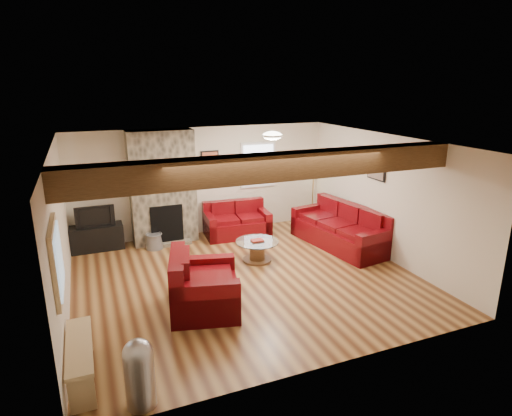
% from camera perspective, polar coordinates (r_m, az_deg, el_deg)
% --- Properties ---
extents(room, '(8.00, 8.00, 8.00)m').
position_cam_1_polar(room, '(7.51, -1.36, -0.74)').
color(room, '#572E17').
rests_on(room, ground).
extents(floor, '(6.00, 6.00, 0.00)m').
position_cam_1_polar(floor, '(7.97, -1.30, -9.36)').
color(floor, '#572E17').
rests_on(floor, ground).
extents(oak_beam, '(6.00, 0.36, 0.38)m').
position_cam_1_polar(oak_beam, '(6.13, 2.76, 5.54)').
color(oak_beam, '#372310').
rests_on(oak_beam, room).
extents(chimney_breast, '(1.40, 0.67, 2.50)m').
position_cam_1_polar(chimney_breast, '(9.59, -12.31, 2.52)').
color(chimney_breast, '#3A352C').
rests_on(chimney_breast, floor).
extents(back_window, '(0.90, 0.08, 1.10)m').
position_cam_1_polar(back_window, '(10.37, 0.28, 5.80)').
color(back_window, silver).
rests_on(back_window, room).
extents(hatch_window, '(0.08, 1.00, 0.90)m').
position_cam_1_polar(hatch_window, '(5.60, -25.01, -6.31)').
color(hatch_window, tan).
rests_on(hatch_window, room).
extents(ceiling_dome, '(0.40, 0.40, 0.18)m').
position_cam_1_polar(ceiling_dome, '(8.41, 2.19, 9.42)').
color(ceiling_dome, white).
rests_on(ceiling_dome, room).
extents(artwork_back, '(0.42, 0.06, 0.52)m').
position_cam_1_polar(artwork_back, '(9.95, -6.15, 6.13)').
color(artwork_back, black).
rests_on(artwork_back, room).
extents(artwork_right, '(0.06, 0.55, 0.42)m').
position_cam_1_polar(artwork_right, '(9.07, 15.73, 4.92)').
color(artwork_right, black).
rests_on(artwork_right, room).
extents(sofa_three, '(1.30, 2.44, 0.90)m').
position_cam_1_polar(sofa_three, '(9.49, 11.13, -2.41)').
color(sofa_three, '#440408').
rests_on(sofa_three, floor).
extents(loveseat, '(1.53, 0.96, 0.78)m').
position_cam_1_polar(loveseat, '(9.97, -2.55, -1.54)').
color(loveseat, '#440408').
rests_on(loveseat, floor).
extents(armchair_red, '(1.28, 1.39, 0.95)m').
position_cam_1_polar(armchair_red, '(6.82, -6.88, -9.73)').
color(armchair_red, '#440408').
rests_on(armchair_red, floor).
extents(coffee_table, '(0.86, 0.86, 0.45)m').
position_cam_1_polar(coffee_table, '(8.62, 0.16, -5.73)').
color(coffee_table, '#472D16').
rests_on(coffee_table, floor).
extents(tv_cabinet, '(1.08, 0.43, 0.54)m').
position_cam_1_polar(tv_cabinet, '(9.78, -20.40, -3.72)').
color(tv_cabinet, black).
rests_on(tv_cabinet, floor).
extents(television, '(0.79, 0.10, 0.46)m').
position_cam_1_polar(television, '(9.62, -20.70, -0.94)').
color(television, black).
rests_on(television, tv_cabinet).
extents(floor_lamp, '(0.37, 0.37, 1.45)m').
position_cam_1_polar(floor_lamp, '(10.92, 7.68, 4.52)').
color(floor_lamp, tan).
rests_on(floor_lamp, floor).
extents(pine_bench, '(0.30, 1.27, 0.48)m').
position_cam_1_polar(pine_bench, '(5.86, -22.30, -18.42)').
color(pine_bench, tan).
rests_on(pine_bench, floor).
extents(pedal_bin, '(0.39, 0.39, 0.82)m').
position_cam_1_polar(pedal_bin, '(5.17, -15.28, -20.47)').
color(pedal_bin, '#AAABB0').
rests_on(pedal_bin, floor).
extents(coal_bucket, '(0.37, 0.37, 0.35)m').
position_cam_1_polar(coal_bucket, '(9.51, -13.42, -4.28)').
color(coal_bucket, gray).
rests_on(coal_bucket, floor).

